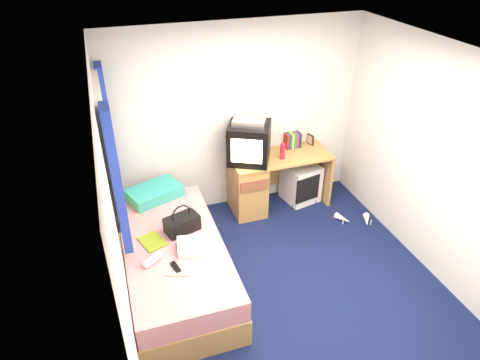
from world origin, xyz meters
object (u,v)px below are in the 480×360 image
object	(u,v)px
bed	(175,263)
pillow	(154,193)
picture_frame	(310,139)
pink_water_bottle	(283,152)
remote_control	(176,267)
towel	(192,246)
colour_swatch_fan	(178,274)
crt_tv	(249,143)
water_bottle	(153,260)
desk	(260,182)
storage_cube	(301,182)
magazine	(152,241)
vcr	(249,121)
aerosol_can	(268,150)
handbag	(182,223)
white_heels	(355,219)

from	to	relation	value
bed	pillow	size ratio (longest dim) A/B	3.34
picture_frame	pink_water_bottle	xyz separation A→B (m)	(-0.51, -0.26, 0.03)
remote_control	towel	bearing A→B (deg)	32.71
picture_frame	colour_swatch_fan	size ratio (longest dim) A/B	0.64
crt_tv	water_bottle	size ratio (longest dim) A/B	3.23
pink_water_bottle	remote_control	bearing A→B (deg)	-141.22
crt_tv	bed	bearing A→B (deg)	-111.76
pillow	desk	bearing A→B (deg)	5.95
remote_control	colour_swatch_fan	bearing A→B (deg)	-101.66
bed	remote_control	size ratio (longest dim) A/B	12.50
storage_cube	magazine	size ratio (longest dim) A/B	1.89
pillow	picture_frame	distance (m)	2.18
pillow	magazine	world-z (taller)	pillow
vcr	aerosol_can	distance (m)	0.51
crt_tv	colour_swatch_fan	bearing A→B (deg)	-102.44
desk	picture_frame	xyz separation A→B (m)	(0.78, 0.17, 0.41)
handbag	pink_water_bottle	bearing A→B (deg)	10.06
aerosol_can	magazine	xyz separation A→B (m)	(-1.63, -0.98, -0.30)
storage_cube	colour_swatch_fan	bearing A→B (deg)	-154.34
pillow	handbag	distance (m)	0.74
aerosol_can	magazine	distance (m)	1.93
crt_tv	magazine	size ratio (longest dim) A/B	2.31
crt_tv	colour_swatch_fan	distance (m)	1.97
aerosol_can	remote_control	world-z (taller)	aerosol_can
desk	pink_water_bottle	world-z (taller)	pink_water_bottle
pink_water_bottle	colour_swatch_fan	size ratio (longest dim) A/B	0.90
bed	towel	world-z (taller)	towel
remote_control	bed	bearing A→B (deg)	70.48
storage_cube	handbag	world-z (taller)	handbag
white_heels	pink_water_bottle	bearing A→B (deg)	142.47
pillow	magazine	xyz separation A→B (m)	(-0.15, -0.81, -0.06)
vcr	towel	bearing A→B (deg)	-102.09
aerosol_can	towel	xyz separation A→B (m)	(-1.27, -1.22, -0.26)
pillow	white_heels	distance (m)	2.55
aerosol_can	handbag	xyz separation A→B (m)	(-1.30, -0.90, -0.21)
crt_tv	vcr	xyz separation A→B (m)	(0.00, 0.00, 0.28)
aerosol_can	colour_swatch_fan	world-z (taller)	aerosol_can
pillow	remote_control	size ratio (longest dim) A/B	3.74
pink_water_bottle	magazine	bearing A→B (deg)	-154.21
vcr	white_heels	xyz separation A→B (m)	(1.20, -0.70, -1.24)
vcr	colour_swatch_fan	xyz separation A→B (m)	(-1.22, -1.49, -0.73)
picture_frame	white_heels	distance (m)	1.20
aerosol_can	pink_water_bottle	bearing A→B (deg)	-39.40
aerosol_can	colour_swatch_fan	distance (m)	2.14
handbag	bed	bearing A→B (deg)	-146.07
bed	desk	distance (m)	1.69
pillow	storage_cube	xyz separation A→B (m)	(1.98, 0.17, -0.34)
picture_frame	magazine	distance (m)	2.57
pink_water_bottle	handbag	distance (m)	1.66
water_bottle	desk	bearing A→B (deg)	38.91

